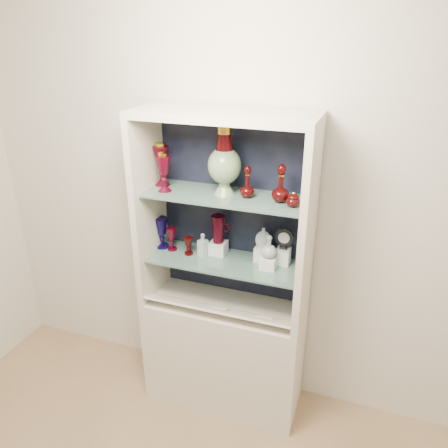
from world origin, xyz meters
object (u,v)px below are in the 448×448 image
(pedestal_lamp_right, at_px, (164,172))
(clear_round_decanter, at_px, (269,247))
(pedestal_lamp_left, at_px, (162,164))
(enamel_urn, at_px, (224,161))
(ruby_goblet_tall, at_px, (172,239))
(clear_square_bottle, at_px, (203,244))
(cobalt_goblet, at_px, (162,233))
(lidded_bowl, at_px, (293,199))
(ruby_decanter_a, at_px, (247,180))
(cameo_medallion, at_px, (284,238))
(ruby_decanter_b, at_px, (281,182))
(ruby_goblet_small, at_px, (189,246))
(ruby_pitcher, at_px, (218,229))
(flat_flask, at_px, (263,237))

(pedestal_lamp_right, xyz_separation_m, clear_round_decanter, (0.62, 0.05, -0.40))
(pedestal_lamp_left, bearing_deg, clear_round_decanter, -4.04)
(enamel_urn, height_order, clear_round_decanter, enamel_urn)
(ruby_goblet_tall, distance_m, clear_square_bottle, 0.21)
(cobalt_goblet, bearing_deg, ruby_goblet_tall, -10.57)
(enamel_urn, bearing_deg, lidded_bowl, -9.55)
(pedestal_lamp_left, relative_size, cobalt_goblet, 1.27)
(ruby_decanter_a, distance_m, cameo_medallion, 0.42)
(ruby_decanter_b, distance_m, clear_round_decanter, 0.40)
(ruby_goblet_small, height_order, cameo_medallion, cameo_medallion)
(ruby_decanter_a, height_order, ruby_pitcher, ruby_decanter_a)
(ruby_decanter_b, height_order, clear_square_bottle, ruby_decanter_b)
(pedestal_lamp_right, relative_size, ruby_pitcher, 1.28)
(pedestal_lamp_right, bearing_deg, cameo_medallion, 10.55)
(ruby_decanter_b, height_order, cobalt_goblet, ruby_decanter_b)
(pedestal_lamp_left, xyz_separation_m, ruby_goblet_small, (0.18, -0.04, -0.49))
(enamel_urn, bearing_deg, pedestal_lamp_right, -168.44)
(ruby_decanter_b, bearing_deg, cameo_medallion, 76.21)
(pedestal_lamp_left, distance_m, enamel_urn, 0.41)
(enamel_urn, bearing_deg, clear_round_decanter, -4.65)
(ruby_decanter_a, bearing_deg, flat_flask, 40.94)
(lidded_bowl, bearing_deg, clear_square_bottle, 172.77)
(ruby_pitcher, bearing_deg, ruby_decanter_a, -43.42)
(ruby_decanter_a, relative_size, ruby_goblet_tall, 1.37)
(enamel_urn, relative_size, ruby_pitcher, 2.21)
(cobalt_goblet, distance_m, clear_square_bottle, 0.29)
(cobalt_goblet, relative_size, ruby_goblet_tall, 1.34)
(ruby_decanter_a, distance_m, ruby_goblet_small, 0.59)
(lidded_bowl, relative_size, ruby_goblet_small, 0.76)
(enamel_urn, bearing_deg, ruby_decanter_b, -3.85)
(cameo_medallion, bearing_deg, clear_round_decanter, -129.49)
(enamel_urn, bearing_deg, clear_square_bottle, 179.57)
(ruby_goblet_small, height_order, flat_flask, flat_flask)
(ruby_decanter_a, xyz_separation_m, clear_round_decanter, (0.14, -0.01, -0.39))
(lidded_bowl, bearing_deg, pedestal_lamp_right, -179.88)
(ruby_goblet_tall, bearing_deg, cobalt_goblet, 169.43)
(ruby_goblet_small, xyz_separation_m, clear_square_bottle, (0.09, 0.02, 0.02))
(ruby_decanter_b, relative_size, ruby_goblet_tall, 1.49)
(ruby_goblet_small, relative_size, clear_round_decanter, 0.85)
(lidded_bowl, bearing_deg, ruby_pitcher, 165.52)
(clear_square_bottle, height_order, flat_flask, flat_flask)
(pedestal_lamp_left, distance_m, flat_flask, 0.74)
(ruby_decanter_b, relative_size, lidded_bowl, 2.60)
(enamel_urn, xyz_separation_m, cobalt_goblet, (-0.43, 0.02, -0.51))
(clear_round_decanter, relative_size, cameo_medallion, 1.01)
(ruby_decanter_a, bearing_deg, pedestal_lamp_right, -173.43)
(pedestal_lamp_left, relative_size, ruby_pitcher, 1.46)
(ruby_pitcher, bearing_deg, cobalt_goblet, 160.33)
(ruby_decanter_a, xyz_separation_m, clear_square_bottle, (-0.28, 0.02, -0.45))
(ruby_pitcher, height_order, cameo_medallion, ruby_pitcher)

